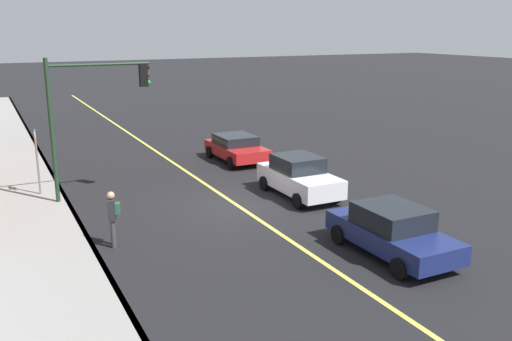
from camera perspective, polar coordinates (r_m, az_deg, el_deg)
name	(u,v)px	position (r m, az deg, el deg)	size (l,w,h in m)	color
ground	(238,206)	(21.33, -1.91, -3.65)	(200.00, 200.00, 0.00)	black
sidewalk_slab	(34,235)	(19.60, -21.92, -6.17)	(80.00, 3.18, 0.15)	gray
curb_edge	(81,228)	(19.74, -17.55, -5.63)	(80.00, 0.16, 0.15)	slate
lane_stripe_center	(238,206)	(21.32, -1.91, -3.63)	(80.00, 0.16, 0.01)	#D8CC4C
car_red	(236,147)	(28.31, -2.04, 2.39)	(4.13, 2.11, 1.33)	red
car_navy	(392,230)	(17.12, 13.83, -6.02)	(4.35, 2.04, 1.51)	navy
car_white	(299,176)	(22.41, 4.44, -0.60)	(4.16, 1.95, 1.64)	silver
pedestrian_with_backpack	(113,214)	(17.69, -14.55, -4.40)	(0.47, 0.44, 1.78)	#383838
traffic_light_mast	(91,104)	(22.09, -16.65, 6.61)	(0.28, 3.93, 5.59)	#1E3823
street_sign_post	(37,158)	(23.57, -21.64, 1.22)	(0.60, 0.08, 2.78)	slate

